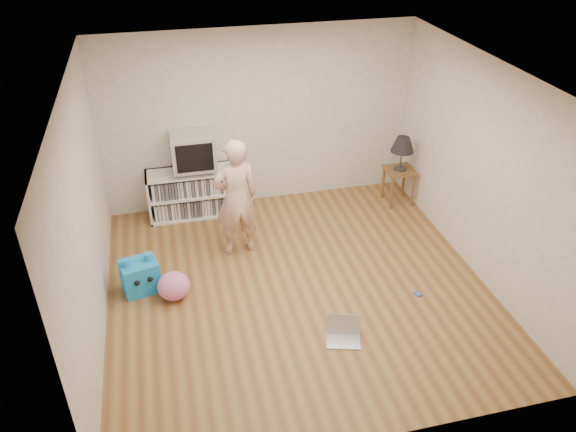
# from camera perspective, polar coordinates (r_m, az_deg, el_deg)

# --- Properties ---
(ground) EXTENTS (4.50, 4.50, 0.00)m
(ground) POSITION_cam_1_polar(r_m,az_deg,el_deg) (6.89, 0.96, -7.18)
(ground) COLOR brown
(ground) RESTS_ON ground
(walls) EXTENTS (4.52, 4.52, 2.60)m
(walls) POSITION_cam_1_polar(r_m,az_deg,el_deg) (6.16, 1.06, 2.29)
(walls) COLOR beige
(walls) RESTS_ON ground
(ceiling) EXTENTS (4.50, 4.50, 0.01)m
(ceiling) POSITION_cam_1_polar(r_m,az_deg,el_deg) (5.64, 1.19, 13.89)
(ceiling) COLOR white
(ceiling) RESTS_ON walls
(media_unit) EXTENTS (1.40, 0.45, 0.70)m
(media_unit) POSITION_cam_1_polar(r_m,az_deg,el_deg) (8.26, -9.24, 2.44)
(media_unit) COLOR white
(media_unit) RESTS_ON ground
(dvd_deck) EXTENTS (0.45, 0.35, 0.07)m
(dvd_deck) POSITION_cam_1_polar(r_m,az_deg,el_deg) (8.06, -9.46, 4.78)
(dvd_deck) COLOR gray
(dvd_deck) RESTS_ON media_unit
(crt_tv) EXTENTS (0.60, 0.53, 0.50)m
(crt_tv) POSITION_cam_1_polar(r_m,az_deg,el_deg) (7.94, -9.63, 6.60)
(crt_tv) COLOR #ABABB0
(crt_tv) RESTS_ON dvd_deck
(side_table) EXTENTS (0.42, 0.42, 0.55)m
(side_table) POSITION_cam_1_polar(r_m,az_deg,el_deg) (8.57, 11.20, 3.87)
(side_table) COLOR brown
(side_table) RESTS_ON ground
(table_lamp) EXTENTS (0.34, 0.34, 0.52)m
(table_lamp) POSITION_cam_1_polar(r_m,az_deg,el_deg) (8.34, 11.57, 7.07)
(table_lamp) COLOR #333333
(table_lamp) RESTS_ON side_table
(person) EXTENTS (0.64, 0.47, 1.60)m
(person) POSITION_cam_1_polar(r_m,az_deg,el_deg) (7.11, -5.32, 1.82)
(person) COLOR beige
(person) RESTS_ON ground
(laptop) EXTENTS (0.43, 0.38, 0.25)m
(laptop) POSITION_cam_1_polar(r_m,az_deg,el_deg) (6.21, 5.65, -11.72)
(laptop) COLOR silver
(laptop) RESTS_ON ground
(playing_cards) EXTENTS (0.09, 0.10, 0.02)m
(playing_cards) POSITION_cam_1_polar(r_m,az_deg,el_deg) (6.94, 13.04, -7.73)
(playing_cards) COLOR #4654BC
(playing_cards) RESTS_ON ground
(plush_blue) EXTENTS (0.49, 0.43, 0.49)m
(plush_blue) POSITION_cam_1_polar(r_m,az_deg,el_deg) (6.95, -14.80, -5.89)
(plush_blue) COLOR #148EE7
(plush_blue) RESTS_ON ground
(plush_pink) EXTENTS (0.47, 0.47, 0.33)m
(plush_pink) POSITION_cam_1_polar(r_m,az_deg,el_deg) (6.77, -11.55, -6.98)
(plush_pink) COLOR pink
(plush_pink) RESTS_ON ground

